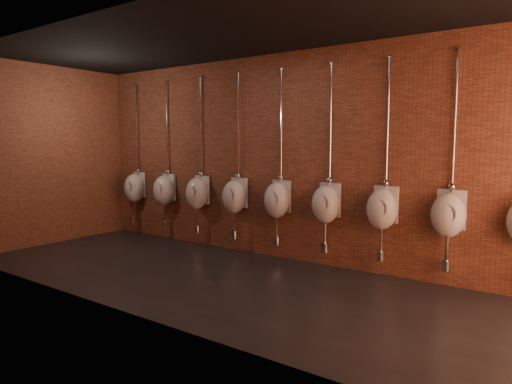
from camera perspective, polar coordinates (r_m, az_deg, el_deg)
ground at (r=6.06m, az=-2.24°, el=-11.38°), size 8.50×8.50×0.00m
room_shell at (r=5.78m, az=-2.33°, el=8.01°), size 8.54×3.04×3.22m
urinal_0 at (r=9.34m, az=-14.94°, el=0.60°), size 0.47×0.43×2.72m
urinal_1 at (r=8.71m, az=-11.41°, el=0.29°), size 0.47×0.43×2.72m
urinal_2 at (r=8.12m, az=-7.35°, el=-0.05°), size 0.47×0.43×2.72m
urinal_3 at (r=7.57m, az=-2.69°, el=-0.46°), size 0.47×0.43×2.72m
urinal_4 at (r=7.09m, az=2.66°, el=-0.91°), size 0.47×0.43×2.72m
urinal_5 at (r=6.67m, az=8.73°, el=-1.42°), size 0.47×0.43×2.72m
urinal_6 at (r=6.34m, az=15.52°, el=-1.96°), size 0.47×0.43×2.72m
urinal_7 at (r=6.11m, az=22.94°, el=-2.53°), size 0.47×0.43×2.72m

